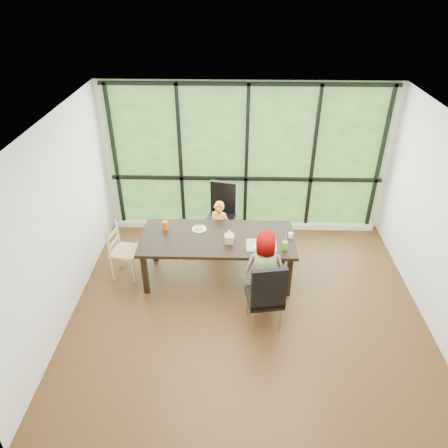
{
  "coord_description": "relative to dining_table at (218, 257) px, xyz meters",
  "views": [
    {
      "loc": [
        -0.2,
        -4.58,
        4.27
      ],
      "look_at": [
        -0.34,
        0.57,
        1.05
      ],
      "focal_mm": 33.63,
      "sensor_mm": 36.0,
      "label": 1
    }
  ],
  "objects": [
    {
      "name": "orange_cup",
      "position": [
        -0.82,
        0.2,
        0.44
      ],
      "size": [
        0.08,
        0.08,
        0.13
      ],
      "primitive_type": "cylinder",
      "color": "#EA5700",
      "rests_on": "dining_table"
    },
    {
      "name": "window_mullions",
      "position": [
        0.44,
        1.52,
        0.98
      ],
      "size": [
        4.8,
        0.06,
        2.65
      ],
      "primitive_type": null,
      "color": "black",
      "rests_on": "back_wall"
    },
    {
      "name": "plate_near",
      "position": [
        0.65,
        -0.23,
        0.38
      ],
      "size": [
        0.24,
        0.24,
        0.01
      ],
      "primitive_type": "cylinder",
      "color": "white",
      "rests_on": "dining_table"
    },
    {
      "name": "plate_far",
      "position": [
        -0.29,
        0.21,
        0.38
      ],
      "size": [
        0.23,
        0.23,
        0.01
      ],
      "primitive_type": "cylinder",
      "color": "white",
      "rests_on": "dining_table"
    },
    {
      "name": "white_mug",
      "position": [
        1.1,
        0.03,
        0.41
      ],
      "size": [
        0.07,
        0.07,
        0.08
      ],
      "primitive_type": "cylinder",
      "color": "white",
      "rests_on": "dining_table"
    },
    {
      "name": "child_older",
      "position": [
        0.69,
        -0.57,
        0.22
      ],
      "size": [
        0.59,
        0.38,
        1.2
      ],
      "primitive_type": "imported",
      "rotation": [
        0.0,
        0.0,
        3.14
      ],
      "color": "gray",
      "rests_on": "ground"
    },
    {
      "name": "child_toddler",
      "position": [
        0.0,
        0.61,
        0.13
      ],
      "size": [
        0.43,
        0.35,
        1.01
      ],
      "primitive_type": "imported",
      "rotation": [
        0.0,
        0.0,
        -0.35
      ],
      "color": "orange",
      "rests_on": "ground"
    },
    {
      "name": "tissue_box",
      "position": [
        0.18,
        -0.13,
        0.43
      ],
      "size": [
        0.14,
        0.14,
        0.12
      ],
      "primitive_type": "cube",
      "color": "tan",
      "rests_on": "dining_table"
    },
    {
      "name": "straw_pink",
      "position": [
        0.98,
        -0.28,
        0.54
      ],
      "size": [
        0.01,
        0.04,
        0.2
      ],
      "primitive_type": "cylinder",
      "rotation": [
        0.14,
        0.0,
        0.0
      ],
      "color": "pink",
      "rests_on": "green_cup"
    },
    {
      "name": "chair_interior_leather",
      "position": [
        0.67,
        -1.0,
        0.17
      ],
      "size": [
        0.53,
        0.53,
        1.08
      ],
      "primitive_type": "cube",
      "rotation": [
        0.0,
        0.0,
        3.3
      ],
      "color": "black",
      "rests_on": "ground"
    },
    {
      "name": "window_sill",
      "position": [
        0.44,
        1.48,
        -0.33
      ],
      "size": [
        4.8,
        0.12,
        0.1
      ],
      "primitive_type": "cube",
      "color": "silver",
      "rests_on": "ground"
    },
    {
      "name": "ground",
      "position": [
        0.44,
        -0.67,
        -0.38
      ],
      "size": [
        5.0,
        5.0,
        0.0
      ],
      "primitive_type": "plane",
      "color": "black",
      "rests_on": "ground"
    },
    {
      "name": "foliage_backdrop",
      "position": [
        0.44,
        1.56,
        0.98
      ],
      "size": [
        4.8,
        0.02,
        2.65
      ],
      "primitive_type": "cube",
      "color": "#244C1E",
      "rests_on": "back_wall"
    },
    {
      "name": "tissue",
      "position": [
        0.18,
        -0.13,
        0.55
      ],
      "size": [
        0.12,
        0.12,
        0.11
      ],
      "primitive_type": "cone",
      "color": "white",
      "rests_on": "tissue_box"
    },
    {
      "name": "back_wall",
      "position": [
        0.44,
        1.58,
        0.98
      ],
      "size": [
        5.0,
        0.0,
        5.0
      ],
      "primitive_type": "plane",
      "rotation": [
        1.57,
        0.0,
        0.0
      ],
      "color": "silver",
      "rests_on": "ground"
    },
    {
      "name": "chair_end_beech",
      "position": [
        -1.44,
        0.02,
        0.08
      ],
      "size": [
        0.46,
        0.47,
        0.9
      ],
      "primitive_type": "cube",
      "rotation": [
        0.0,
        0.0,
        1.43
      ],
      "color": "tan",
      "rests_on": "ground"
    },
    {
      "name": "green_cup",
      "position": [
        0.98,
        -0.28,
        0.44
      ],
      "size": [
        0.08,
        0.08,
        0.13
      ],
      "primitive_type": "cylinder",
      "color": "#49B621",
      "rests_on": "dining_table"
    },
    {
      "name": "chair_window_leather",
      "position": [
        0.01,
        1.03,
        0.17
      ],
      "size": [
        0.55,
        0.55,
        1.08
      ],
      "primitive_type": "cube",
      "rotation": [
        0.0,
        0.0,
        -0.24
      ],
      "color": "black",
      "rests_on": "ground"
    },
    {
      "name": "dining_table",
      "position": [
        0.0,
        0.0,
        0.0
      ],
      "size": [
        2.39,
        1.17,
        0.75
      ],
      "primitive_type": "cube",
      "rotation": [
        0.0,
        0.0,
        0.06
      ],
      "color": "black",
      "rests_on": "ground"
    },
    {
      "name": "placemat",
      "position": [
        0.65,
        -0.2,
        0.38
      ],
      "size": [
        0.44,
        0.32,
        0.01
      ],
      "primitive_type": "cube",
      "color": "tan",
      "rests_on": "dining_table"
    },
    {
      "name": "crepe_rolls_near",
      "position": [
        0.65,
        -0.23,
        0.41
      ],
      "size": [
        0.1,
        0.12,
        0.04
      ],
      "primitive_type": null,
      "color": "tan",
      "rests_on": "plate_near"
    },
    {
      "name": "crepe_rolls_far",
      "position": [
        -0.29,
        0.21,
        0.41
      ],
      "size": [
        0.15,
        0.12,
        0.04
      ],
      "primitive_type": null,
      "color": "tan",
      "rests_on": "plate_far"
    },
    {
      "name": "straw_white",
      "position": [
        -0.82,
        0.2,
        0.55
      ],
      "size": [
        0.01,
        0.04,
        0.2
      ],
      "primitive_type": "cylinder",
      "rotation": [
        0.14,
        0.0,
        0.0
      ],
      "color": "white",
      "rests_on": "orange_cup"
    }
  ]
}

